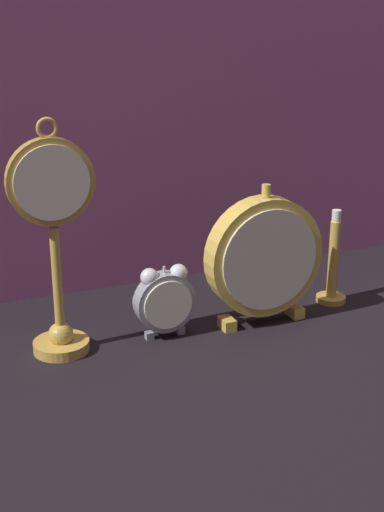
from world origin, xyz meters
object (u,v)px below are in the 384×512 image
at_px(alarm_clock_twin_bell, 165,298).
at_px(brass_candlestick, 333,271).
at_px(mantel_clock_silver, 264,257).
at_px(pocket_watch_on_stand, 55,241).

xyz_separation_m(alarm_clock_twin_bell, brass_candlestick, (0.32, 0.02, -0.01)).
bearing_deg(mantel_clock_silver, pocket_watch_on_stand, 174.74).
bearing_deg(brass_candlestick, mantel_clock_silver, -168.36).
relative_size(pocket_watch_on_stand, mantel_clock_silver, 1.51).
height_order(pocket_watch_on_stand, mantel_clock_silver, pocket_watch_on_stand).
relative_size(alarm_clock_twin_bell, brass_candlestick, 0.70).
height_order(alarm_clock_twin_bell, mantel_clock_silver, mantel_clock_silver).
relative_size(pocket_watch_on_stand, alarm_clock_twin_bell, 2.99).
distance_m(alarm_clock_twin_bell, mantel_clock_silver, 0.17).
distance_m(mantel_clock_silver, brass_candlestick, 0.17).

